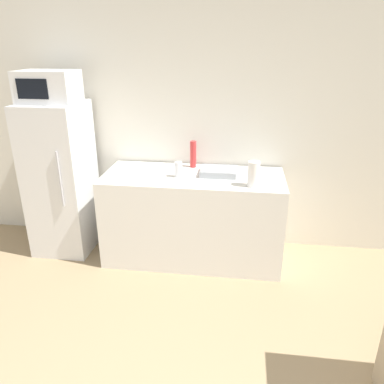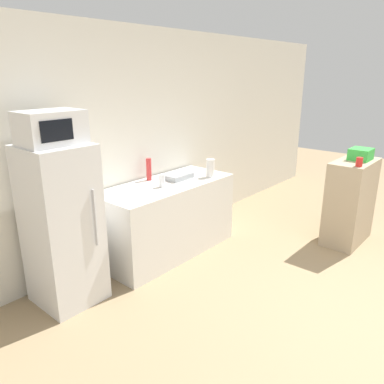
{
  "view_description": "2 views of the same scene",
  "coord_description": "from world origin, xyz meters",
  "px_view_note": "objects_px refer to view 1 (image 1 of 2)",
  "views": [
    {
      "loc": [
        0.18,
        -0.66,
        2.03
      ],
      "look_at": [
        -0.19,
        2.04,
        0.94
      ],
      "focal_mm": 35.0,
      "sensor_mm": 36.0,
      "label": 1
    },
    {
      "loc": [
        -3.22,
        -0.31,
        2.1
      ],
      "look_at": [
        -0.38,
        2.14,
        0.9
      ],
      "focal_mm": 35.0,
      "sensor_mm": 36.0,
      "label": 2
    }
  ],
  "objects_px": {
    "refrigerator": "(61,179)",
    "bottle_tall": "(193,154)",
    "paper_towel_roll": "(254,174)",
    "microwave": "(48,87)",
    "bottle_short": "(178,169)"
  },
  "relations": [
    {
      "from": "refrigerator",
      "to": "bottle_tall",
      "type": "xyz_separation_m",
      "value": [
        1.31,
        0.23,
        0.24
      ]
    },
    {
      "from": "paper_towel_roll",
      "to": "microwave",
      "type": "bearing_deg",
      "value": 172.92
    },
    {
      "from": "bottle_short",
      "to": "paper_towel_roll",
      "type": "xyz_separation_m",
      "value": [
        0.68,
        -0.15,
        0.04
      ]
    },
    {
      "from": "bottle_tall",
      "to": "bottle_short",
      "type": "xyz_separation_m",
      "value": [
        -0.09,
        -0.32,
        -0.06
      ]
    },
    {
      "from": "paper_towel_roll",
      "to": "bottle_tall",
      "type": "bearing_deg",
      "value": 141.46
    },
    {
      "from": "paper_towel_roll",
      "to": "refrigerator",
      "type": "bearing_deg",
      "value": 172.89
    },
    {
      "from": "microwave",
      "to": "paper_towel_roll",
      "type": "relative_size",
      "value": 2.32
    },
    {
      "from": "bottle_short",
      "to": "paper_towel_roll",
      "type": "distance_m",
      "value": 0.7
    },
    {
      "from": "microwave",
      "to": "bottle_tall",
      "type": "height_order",
      "value": "microwave"
    },
    {
      "from": "bottle_tall",
      "to": "paper_towel_roll",
      "type": "distance_m",
      "value": 0.75
    },
    {
      "from": "refrigerator",
      "to": "bottle_tall",
      "type": "bearing_deg",
      "value": 10.02
    },
    {
      "from": "microwave",
      "to": "bottle_tall",
      "type": "bearing_deg",
      "value": 10.06
    },
    {
      "from": "bottle_tall",
      "to": "paper_towel_roll",
      "type": "height_order",
      "value": "bottle_tall"
    },
    {
      "from": "refrigerator",
      "to": "paper_towel_roll",
      "type": "xyz_separation_m",
      "value": [
        1.89,
        -0.24,
        0.22
      ]
    },
    {
      "from": "microwave",
      "to": "refrigerator",
      "type": "bearing_deg",
      "value": 70.25
    }
  ]
}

